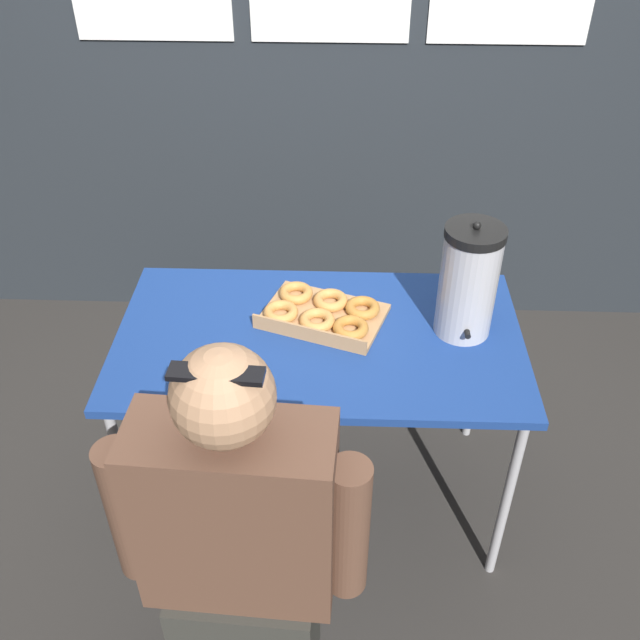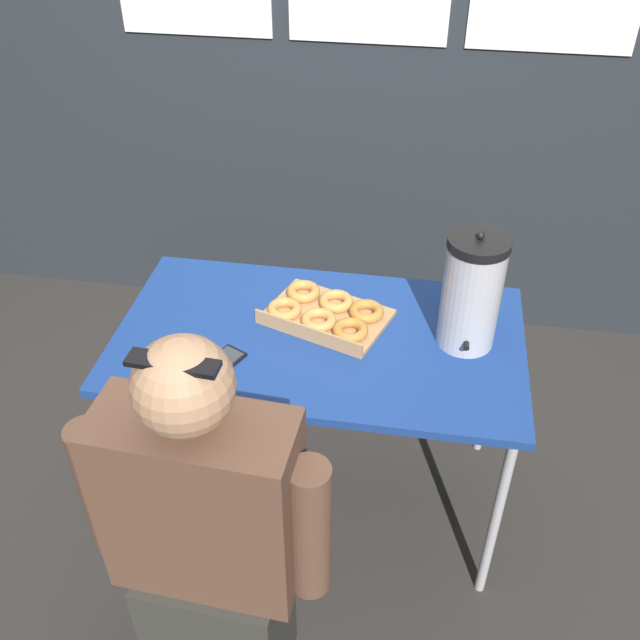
# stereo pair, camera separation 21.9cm
# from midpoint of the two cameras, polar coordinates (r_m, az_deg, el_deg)

# --- Properties ---
(ground_plane) EXTENTS (12.00, 12.00, 0.00)m
(ground_plane) POSITION_cam_midpoint_polar(r_m,az_deg,el_deg) (2.76, -2.40, -13.52)
(ground_plane) COLOR #2D2B28
(back_wall) EXTENTS (6.00, 0.11, 2.54)m
(back_wall) POSITION_cam_midpoint_polar(r_m,az_deg,el_deg) (3.08, -1.37, 21.07)
(back_wall) COLOR #23282D
(back_wall) RESTS_ON ground
(folding_table) EXTENTS (1.27, 0.72, 0.75)m
(folding_table) POSITION_cam_midpoint_polar(r_m,az_deg,el_deg) (2.26, -2.85, -2.37)
(folding_table) COLOR navy
(folding_table) RESTS_ON ground
(donut_box) EXTENTS (0.44, 0.37, 0.05)m
(donut_box) POSITION_cam_midpoint_polar(r_m,az_deg,el_deg) (2.28, -2.54, 0.47)
(donut_box) COLOR tan
(donut_box) RESTS_ON folding_table
(coffee_urn) EXTENTS (0.18, 0.20, 0.39)m
(coffee_urn) POSITION_cam_midpoint_polar(r_m,az_deg,el_deg) (2.17, 8.98, 2.98)
(coffee_urn) COLOR #B7B7BC
(coffee_urn) RESTS_ON folding_table
(cell_phone) EXTENTS (0.14, 0.17, 0.01)m
(cell_phone) POSITION_cam_midpoint_polar(r_m,az_deg,el_deg) (2.12, -10.47, -4.17)
(cell_phone) COLOR black
(cell_phone) RESTS_ON folding_table
(person_seated) EXTENTS (0.63, 0.28, 1.25)m
(person_seated) POSITION_cam_midpoint_polar(r_m,az_deg,el_deg) (1.90, -9.81, -18.29)
(person_seated) COLOR #33332D
(person_seated) RESTS_ON ground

